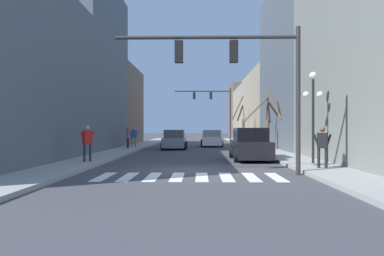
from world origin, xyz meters
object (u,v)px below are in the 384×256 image
car_parked_right_mid (250,145)px  pedestrian_crossing_street (87,140)px  car_at_intersection (212,139)px  pedestrian_waiting_at_curb (322,143)px  street_lamp_right_corner (313,98)px  traffic_signal_near (242,67)px  traffic_signal_far (215,103)px  pedestrian_on_left_sidewalk (134,135)px  street_tree_right_mid (269,121)px  pedestrian_on_right_sidewalk (128,136)px  street_tree_left_near (242,124)px  car_driving_toward_lane (175,140)px

car_parked_right_mid → pedestrian_crossing_street: pedestrian_crossing_street is taller
car_at_intersection → pedestrian_crossing_street: size_ratio=2.45×
car_parked_right_mid → pedestrian_waiting_at_curb: 5.98m
street_lamp_right_corner → pedestrian_crossing_street: (-10.80, 0.60, -1.97)m
traffic_signal_near → traffic_signal_far: traffic_signal_far is taller
pedestrian_on_left_sidewalk → street_tree_right_mid: 11.53m
pedestrian_on_right_sidewalk → pedestrian_waiting_at_curb: bearing=-140.9°
traffic_signal_near → traffic_signal_far: (0.23, 31.05, 0.70)m
traffic_signal_far → street_tree_right_mid: bearing=-77.7°
traffic_signal_near → pedestrian_on_left_sidewalk: size_ratio=4.04×
car_at_intersection → pedestrian_waiting_at_curb: size_ratio=2.56×
car_at_intersection → pedestrian_waiting_at_curb: bearing=-169.5°
street_tree_right_mid → street_lamp_right_corner: bearing=-90.4°
street_lamp_right_corner → street_tree_left_near: street_tree_left_near is taller
street_tree_right_mid → car_driving_toward_lane: bearing=160.2°
pedestrian_on_right_sidewalk → street_tree_left_near: (10.55, 9.76, 1.07)m
car_driving_toward_lane → pedestrian_waiting_at_curb: pedestrian_waiting_at_curb is taller
street_lamp_right_corner → street_tree_right_mid: (0.07, 11.60, -0.85)m
pedestrian_on_right_sidewalk → pedestrian_crossing_street: bearing=-174.6°
car_driving_toward_lane → pedestrian_on_right_sidewalk: (-3.80, -1.12, 0.36)m
pedestrian_waiting_at_curb → pedestrian_crossing_street: pedestrian_crossing_street is taller
car_driving_toward_lane → pedestrian_crossing_street: bearing=-13.8°
car_parked_right_mid → street_tree_right_mid: 8.69m
traffic_signal_near → car_at_intersection: 22.28m
traffic_signal_far → street_tree_left_near: traffic_signal_far is taller
traffic_signal_near → street_lamp_right_corner: size_ratio=1.66×
car_at_intersection → pedestrian_waiting_at_curb: (3.87, -20.88, 0.41)m
pedestrian_waiting_at_curb → car_driving_toward_lane: bearing=122.0°
traffic_signal_far → pedestrian_waiting_at_curb: traffic_signal_far is taller
street_lamp_right_corner → car_driving_toward_lane: 16.30m
pedestrian_crossing_street → street_tree_left_near: bearing=-158.4°
traffic_signal_far → car_at_intersection: traffic_signal_far is taller
street_lamp_right_corner → car_driving_toward_lane: size_ratio=0.93×
street_tree_left_near → street_tree_right_mid: (0.76, -11.34, 0.12)m
car_at_intersection → car_driving_toward_lane: (-3.30, -4.46, 0.02)m
car_at_intersection → car_driving_toward_lane: 5.55m
car_at_intersection → pedestrian_crossing_street: 19.35m
traffic_signal_far → pedestrian_on_right_sidewalk: (-7.77, -14.61, -3.71)m
street_tree_left_near → street_tree_right_mid: bearing=-86.2°
pedestrian_on_left_sidewalk → street_lamp_right_corner: bearing=113.6°
street_tree_right_mid → traffic_signal_far: bearing=102.3°
traffic_signal_near → car_driving_toward_lane: (-3.74, 17.56, -3.37)m
street_tree_right_mid → car_parked_right_mid: bearing=-107.3°
traffic_signal_near → pedestrian_on_right_sidewalk: bearing=114.6°
traffic_signal_far → street_lamp_right_corner: size_ratio=1.60×
pedestrian_on_right_sidewalk → car_at_intersection: bearing=-48.4°
pedestrian_waiting_at_curb → pedestrian_on_left_sidewalk: bearing=131.1°
car_at_intersection → pedestrian_on_left_sidewalk: 8.04m
car_driving_toward_lane → pedestrian_on_right_sidewalk: pedestrian_on_right_sidewalk is taller
pedestrian_waiting_at_curb → pedestrian_crossing_street: size_ratio=0.96×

